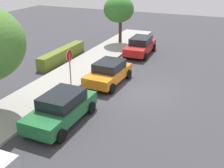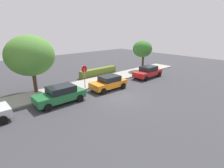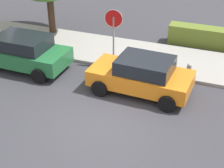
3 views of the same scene
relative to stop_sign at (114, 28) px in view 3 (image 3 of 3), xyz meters
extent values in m
plane|color=#38383D|center=(1.26, -4.21, -1.78)|extent=(60.00, 60.00, 0.00)
cube|color=#9E9B93|center=(1.26, 1.20, -1.71)|extent=(32.00, 3.13, 0.14)
cylinder|color=gray|center=(0.00, 0.00, -0.65)|extent=(0.08, 0.08, 2.26)
cylinder|color=white|center=(0.00, 0.00, 0.40)|extent=(0.79, 0.09, 0.79)
cylinder|color=red|center=(0.00, 0.00, 0.40)|extent=(0.74, 0.10, 0.74)
cube|color=orange|center=(1.78, -1.77, -1.17)|extent=(3.96, 1.95, 0.61)
cube|color=black|center=(1.94, -1.77, -0.59)|extent=(2.10, 1.66, 0.54)
cylinder|color=black|center=(0.42, -2.61, -1.46)|extent=(0.65, 0.25, 0.64)
cylinder|color=black|center=(0.50, -0.82, -1.46)|extent=(0.65, 0.25, 0.64)
cylinder|color=black|center=(3.06, -2.72, -1.46)|extent=(0.65, 0.25, 0.64)
cylinder|color=black|center=(3.14, -0.93, -1.46)|extent=(0.65, 0.25, 0.64)
cube|color=#236B38|center=(-3.71, -1.67, -1.14)|extent=(4.27, 1.84, 0.66)
cube|color=black|center=(-3.54, -1.67, -0.54)|extent=(2.25, 1.61, 0.55)
cylinder|color=black|center=(-2.25, -0.79, -1.46)|extent=(0.64, 0.23, 0.64)
cylinder|color=black|center=(-2.27, -2.59, -1.46)|extent=(0.64, 0.23, 0.64)
cylinder|color=black|center=(-5.15, -0.76, -1.46)|extent=(0.64, 0.23, 0.64)
cylinder|color=#422D1E|center=(-4.37, 2.24, -0.58)|extent=(0.36, 0.36, 2.40)
cylinder|color=#A5A5A8|center=(3.37, -0.06, -1.50)|extent=(0.22, 0.22, 0.55)
sphere|color=#A5A5A8|center=(3.37, -0.06, -1.17)|extent=(0.21, 0.21, 0.21)
cylinder|color=#A5A5A8|center=(3.52, -0.06, -1.45)|extent=(0.08, 0.09, 0.09)
camera|label=1|loc=(-13.84, -8.75, 5.50)|focal=45.00mm
camera|label=2|loc=(-9.84, -15.12, 4.42)|focal=28.00mm
camera|label=3|loc=(4.88, -12.91, 5.29)|focal=55.00mm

